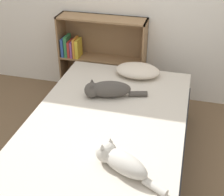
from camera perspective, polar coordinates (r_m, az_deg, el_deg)
name	(u,v)px	position (r m, az deg, el deg)	size (l,w,h in m)	color
ground_plane	(108,164)	(2.91, -0.75, -11.96)	(8.00, 8.00, 0.00)	brown
bed	(108,142)	(2.74, -0.79, -8.08)	(1.30, 1.96, 0.52)	#333338
pillow	(138,70)	(3.18, 4.70, 5.04)	(0.45, 0.32, 0.11)	beige
cat_light	(120,160)	(2.08, 1.39, -11.34)	(0.52, 0.31, 0.17)	beige
cat_dark	(107,90)	(2.80, -0.99, 1.55)	(0.56, 0.24, 0.16)	#47423D
bookshelf	(100,55)	(3.70, -2.25, 7.78)	(1.00, 0.26, 0.97)	#8E6B47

